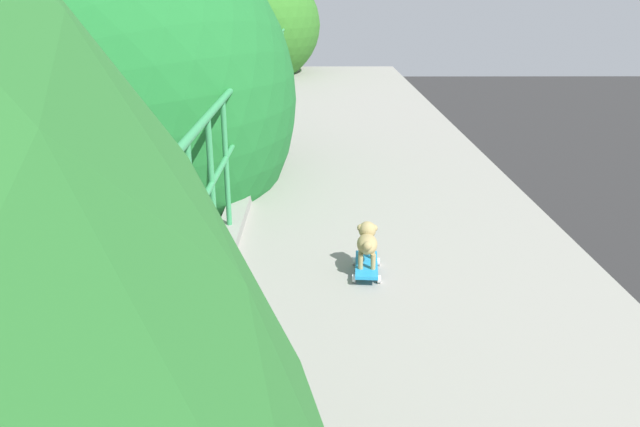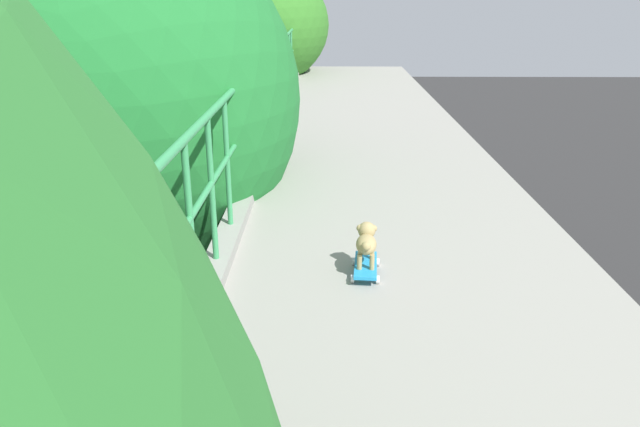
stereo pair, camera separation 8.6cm
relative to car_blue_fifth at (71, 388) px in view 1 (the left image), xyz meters
name	(u,v)px [view 1 (the left image)]	position (x,y,z in m)	size (l,w,h in m)	color
car_blue_fifth	(71,388)	(0.00, 0.00, 0.00)	(1.83, 3.93, 1.35)	#1D3D9A
city_bus	(131,132)	(-3.91, 18.04, 1.17)	(2.70, 11.46, 3.16)	red
roadside_tree_mid	(85,103)	(2.33, -3.32, 6.24)	(4.68, 4.68, 9.06)	brown
roadside_tree_far	(231,28)	(2.68, 6.30, 6.52)	(4.66, 4.66, 8.98)	brown
roadside_tree_farthest	(248,53)	(2.61, 10.91, 5.47)	(3.64, 3.64, 7.65)	#483B22
toy_skateboard	(366,266)	(5.27, -5.91, 5.47)	(0.23, 0.47, 0.08)	#208AC8
small_dog	(367,240)	(5.28, -5.89, 5.66)	(0.17, 0.36, 0.29)	tan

